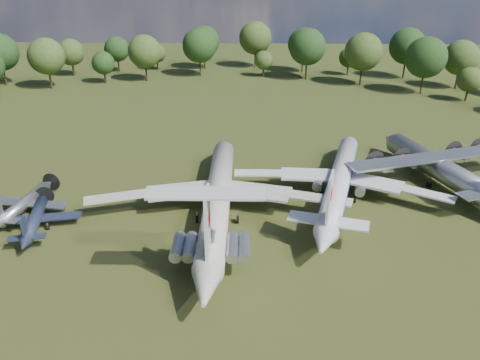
# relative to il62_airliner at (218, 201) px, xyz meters

# --- Properties ---
(ground) EXTENTS (300.00, 300.00, 0.00)m
(ground) POSITION_rel_il62_airliner_xyz_m (-2.49, 2.42, -2.36)
(ground) COLOR #233D14
(ground) RESTS_ON ground
(il62_airliner) EXTENTS (37.60, 48.59, 4.72)m
(il62_airliner) POSITION_rel_il62_airliner_xyz_m (0.00, 0.00, 0.00)
(il62_airliner) COLOR silver
(il62_airliner) RESTS_ON ground
(tu104_jet) EXTENTS (42.68, 50.25, 4.32)m
(tu104_jet) POSITION_rel_il62_airliner_xyz_m (17.81, 6.28, -0.20)
(tu104_jet) COLOR silver
(tu104_jet) RESTS_ON ground
(an12_transport) EXTENTS (40.11, 42.38, 4.52)m
(an12_transport) POSITION_rel_il62_airliner_xyz_m (34.42, 11.49, -0.10)
(an12_transport) COLOR gray
(an12_transport) RESTS_ON ground
(small_prop_west) EXTENTS (14.95, 18.18, 2.35)m
(small_prop_west) POSITION_rel_il62_airliner_xyz_m (-24.00, -4.36, -1.19)
(small_prop_west) COLOR black
(small_prop_west) RESTS_ON ground
(small_prop_northwest) EXTENTS (14.23, 17.96, 2.41)m
(small_prop_northwest) POSITION_rel_il62_airliner_xyz_m (-27.37, -0.06, -1.16)
(small_prop_northwest) COLOR #919498
(small_prop_northwest) RESTS_ON ground
(person_on_il62) EXTENTS (0.69, 0.59, 1.61)m
(person_on_il62) POSITION_rel_il62_airliner_xyz_m (0.15, -13.23, 3.17)
(person_on_il62) COLOR #896046
(person_on_il62) RESTS_ON il62_airliner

